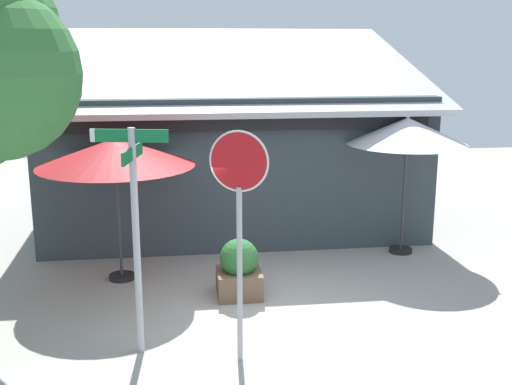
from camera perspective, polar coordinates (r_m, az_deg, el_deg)
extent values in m
cube|color=#9E9B93|center=(9.70, 1.07, -11.18)|extent=(28.00, 28.00, 0.10)
cube|color=#333D42|center=(14.54, -2.43, 3.48)|extent=(7.69, 5.34, 2.96)
cube|color=#B7BABF|center=(14.18, -2.46, 11.31)|extent=(8.19, 5.87, 1.66)
cube|color=black|center=(11.70, -1.31, 6.65)|extent=(7.09, 0.16, 0.44)
cylinder|color=#A8AAB2|center=(8.22, -10.66, -4.56)|extent=(0.09, 0.09, 2.97)
cube|color=#116B38|center=(7.91, -11.10, 5.02)|extent=(0.90, 0.21, 0.16)
cube|color=#116B38|center=(7.94, -11.02, 3.45)|extent=(0.21, 0.90, 0.16)
cube|color=white|center=(8.05, -14.44, 4.99)|extent=(0.07, 0.05, 0.16)
cylinder|color=#A8AAB2|center=(7.99, -1.48, -7.48)|extent=(0.07, 0.07, 2.27)
cylinder|color=white|center=(7.59, -1.54, 2.81)|extent=(0.69, 0.32, 0.75)
cylinder|color=red|center=(7.59, -1.54, 2.81)|extent=(0.65, 0.31, 0.70)
cylinder|color=black|center=(11.27, -11.91, -7.39)|extent=(0.44, 0.44, 0.08)
cylinder|color=#333335|center=(10.96, -12.16, -2.62)|extent=(0.05, 0.05, 2.03)
cone|color=#B21E23|center=(10.70, -12.47, 3.54)|extent=(2.60, 2.60, 0.46)
sphere|color=silver|center=(10.66, -12.54, 4.92)|extent=(0.08, 0.08, 0.08)
cylinder|color=black|center=(12.69, 12.83, -5.06)|extent=(0.44, 0.44, 0.08)
cylinder|color=#333335|center=(12.40, 13.08, -0.48)|extent=(0.05, 0.05, 2.17)
cone|color=white|center=(12.16, 13.40, 5.39)|extent=(2.23, 2.23, 0.49)
sphere|color=silver|center=(12.13, 13.47, 6.69)|extent=(0.08, 0.08, 0.08)
cube|color=brown|center=(10.29, -1.52, -8.13)|extent=(0.71, 0.71, 0.42)
sphere|color=#28602D|center=(10.14, -1.53, -5.87)|extent=(0.61, 0.61, 0.61)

